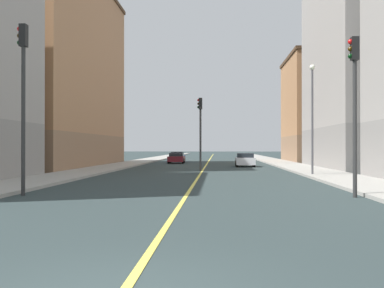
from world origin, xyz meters
name	(u,v)px	position (x,y,z in m)	size (l,w,h in m)	color
sidewalk_left	(282,163)	(8.74, 49.00, 0.07)	(3.60, 168.00, 0.15)	#9E9B93
sidewalk_right	(133,163)	(-8.74, 49.00, 0.07)	(3.60, 168.00, 0.15)	#9E9B93
lane_center_stripe	(207,164)	(0.00, 49.00, 0.01)	(0.16, 154.00, 0.01)	#E5D14C
building_left_far	(334,109)	(16.48, 56.48, 6.95)	(12.18, 14.32, 13.88)	#8F6B4F
building_right_midblock	(40,71)	(-16.48, 39.66, 9.53)	(12.18, 25.71, 19.05)	#8F6B4F
traffic_light_left_near	(354,94)	(6.53, 12.31, 4.00)	(0.40, 0.32, 6.20)	#2D2D2D
traffic_light_right_near	(23,86)	(-6.56, 12.31, 4.39)	(0.40, 0.32, 6.88)	#2D2D2D
traffic_light_median_far	(200,124)	(-0.14, 31.34, 3.81)	(0.40, 0.32, 5.88)	#2D2D2D
street_lamp_left_near	(312,108)	(7.54, 25.47, 4.56)	(0.36, 0.36, 7.29)	#4C4C51
car_blue	(177,157)	(-4.11, 56.11, 0.65)	(1.94, 4.60, 1.33)	#23389E
car_white	(245,160)	(3.97, 40.78, 0.66)	(1.93, 3.93, 1.34)	white
car_maroon	(176,158)	(-3.69, 49.77, 0.61)	(1.93, 4.04, 1.25)	maroon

